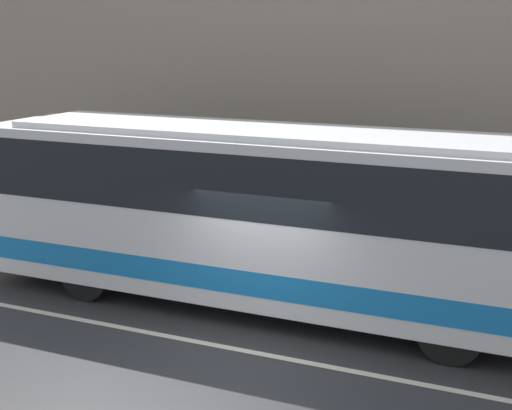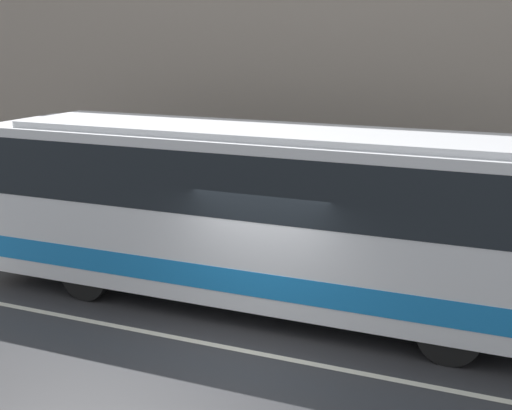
# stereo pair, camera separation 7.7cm
# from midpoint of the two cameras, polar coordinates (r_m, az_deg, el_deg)

# --- Properties ---
(ground_plane) EXTENTS (60.00, 60.00, 0.00)m
(ground_plane) POSITION_cam_midpoint_polar(r_m,az_deg,el_deg) (12.12, -1.26, -11.56)
(ground_plane) COLOR #2D2D30
(sidewalk) EXTENTS (60.00, 2.68, 0.15)m
(sidewalk) POSITION_cam_midpoint_polar(r_m,az_deg,el_deg) (16.76, 6.34, -4.04)
(sidewalk) COLOR #A09E99
(sidewalk) RESTS_ON ground_plane
(building_facade) EXTENTS (60.00, 0.35, 9.87)m
(building_facade) POSITION_cam_midpoint_polar(r_m,az_deg,el_deg) (17.39, 8.23, 12.26)
(building_facade) COLOR gray
(building_facade) RESTS_ON ground_plane
(lane_stripe) EXTENTS (54.00, 0.14, 0.01)m
(lane_stripe) POSITION_cam_midpoint_polar(r_m,az_deg,el_deg) (12.11, -1.26, -11.54)
(lane_stripe) COLOR beige
(lane_stripe) RESTS_ON ground_plane
(transit_bus) EXTENTS (11.02, 2.51, 3.45)m
(transit_bus) POSITION_cam_midpoint_polar(r_m,az_deg,el_deg) (13.43, -0.44, -0.17)
(transit_bus) COLOR silver
(transit_bus) RESTS_ON ground_plane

